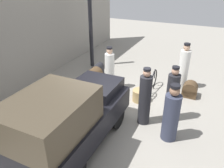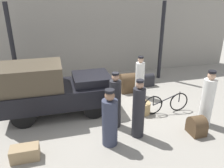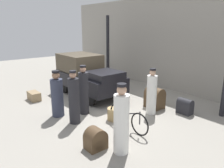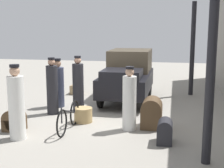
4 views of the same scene
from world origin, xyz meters
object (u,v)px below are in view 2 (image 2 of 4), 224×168
(bicycle, at_px, (166,103))
(suitcase_tan_flat, at_px, (25,153))
(porter_with_bicycle, at_px, (140,78))
(porter_lifting_near_truck, at_px, (110,120))
(suitcase_small_leather, at_px, (128,83))
(trunk_wicker_pale, at_px, (197,126))
(porter_carrying_trunk, at_px, (115,102))
(conductor_in_dark_uniform, at_px, (139,111))
(trunk_barrel_dark, at_px, (148,80))
(truck, at_px, (52,88))
(porter_standing_middle, at_px, (207,101))
(wicker_basket, at_px, (143,108))

(bicycle, bearing_deg, suitcase_tan_flat, -164.78)
(porter_with_bicycle, height_order, porter_lifting_near_truck, porter_with_bicycle)
(suitcase_small_leather, bearing_deg, trunk_wicker_pale, -74.52)
(porter_carrying_trunk, height_order, conductor_in_dark_uniform, porter_carrying_trunk)
(conductor_in_dark_uniform, bearing_deg, trunk_barrel_dark, 62.07)
(truck, relative_size, porter_standing_middle, 1.98)
(bicycle, bearing_deg, trunk_barrel_dark, 80.88)
(porter_with_bicycle, height_order, conductor_in_dark_uniform, conductor_in_dark_uniform)
(porter_with_bicycle, bearing_deg, trunk_wicker_pale, -77.31)
(porter_lifting_near_truck, distance_m, trunk_barrel_dark, 4.58)
(wicker_basket, height_order, conductor_in_dark_uniform, conductor_in_dark_uniform)
(bicycle, xyz_separation_m, porter_lifting_near_truck, (-2.33, -1.18, 0.38))
(conductor_in_dark_uniform, relative_size, porter_lifting_near_truck, 1.07)
(bicycle, distance_m, conductor_in_dark_uniform, 1.83)
(suitcase_tan_flat, relative_size, suitcase_small_leather, 0.86)
(trunk_barrel_dark, bearing_deg, wicker_basket, -117.32)
(porter_with_bicycle, relative_size, trunk_wicker_pale, 2.93)
(conductor_in_dark_uniform, height_order, porter_lifting_near_truck, conductor_in_dark_uniform)
(porter_with_bicycle, height_order, porter_carrying_trunk, porter_carrying_trunk)
(porter_carrying_trunk, distance_m, porter_standing_middle, 2.83)
(truck, xyz_separation_m, bicycle, (3.78, -0.98, -0.61))
(truck, height_order, suitcase_small_leather, truck)
(bicycle, relative_size, wicker_basket, 3.28)
(porter_standing_middle, bearing_deg, bicycle, 129.19)
(porter_standing_middle, bearing_deg, porter_carrying_trunk, 166.68)
(porter_carrying_trunk, height_order, trunk_barrel_dark, porter_carrying_trunk)
(porter_with_bicycle, height_order, trunk_wicker_pale, porter_with_bicycle)
(conductor_in_dark_uniform, distance_m, porter_lifting_near_truck, 0.90)
(porter_carrying_trunk, distance_m, porter_lifting_near_truck, 0.93)
(truck, xyz_separation_m, conductor_in_dark_uniform, (2.33, -2.00, -0.16))
(porter_lifting_near_truck, bearing_deg, conductor_in_dark_uniform, 10.63)
(trunk_barrel_dark, distance_m, trunk_wicker_pale, 3.86)
(wicker_basket, relative_size, trunk_barrel_dark, 0.91)
(porter_with_bicycle, distance_m, trunk_barrel_dark, 1.32)
(porter_with_bicycle, bearing_deg, wicker_basket, -106.57)
(suitcase_small_leather, distance_m, trunk_barrel_dark, 1.17)
(truck, distance_m, porter_standing_middle, 5.00)
(bicycle, xyz_separation_m, porter_carrying_trunk, (-1.94, -0.34, 0.46))
(suitcase_tan_flat, distance_m, trunk_barrel_dark, 6.16)
(porter_with_bicycle, height_order, suitcase_tan_flat, porter_with_bicycle)
(truck, height_order, trunk_wicker_pale, truck)
(porter_lifting_near_truck, bearing_deg, porter_with_bicycle, 54.37)
(suitcase_tan_flat, height_order, suitcase_small_leather, suitcase_small_leather)
(suitcase_small_leather, bearing_deg, conductor_in_dark_uniform, -103.68)
(porter_with_bicycle, relative_size, suitcase_small_leather, 2.06)
(porter_standing_middle, relative_size, suitcase_tan_flat, 2.60)
(conductor_in_dark_uniform, bearing_deg, wicker_basket, 60.90)
(porter_lifting_near_truck, xyz_separation_m, trunk_wicker_pale, (2.59, -0.21, -0.48))
(wicker_basket, distance_m, conductor_in_dark_uniform, 1.47)
(conductor_in_dark_uniform, relative_size, porter_standing_middle, 0.97)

